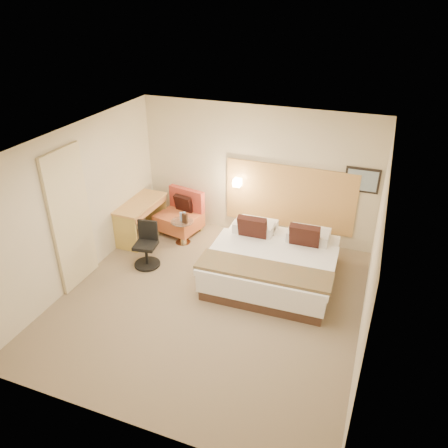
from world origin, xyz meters
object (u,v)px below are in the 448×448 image
at_px(side_table, 183,231).
at_px(desk_chair, 147,248).
at_px(desk, 141,210).
at_px(lounge_chair, 181,216).
at_px(bed, 273,262).

distance_m(side_table, desk_chair, 0.98).
bearing_deg(desk_chair, desk, 124.51).
relative_size(lounge_chair, desk_chair, 1.14).
height_order(side_table, desk, desk).
relative_size(lounge_chair, desk, 0.76).
bearing_deg(desk, desk_chair, -55.49).
xyz_separation_m(lounge_chair, side_table, (0.26, -0.46, -0.07)).
height_order(lounge_chair, side_table, lounge_chair).
height_order(lounge_chair, desk, lounge_chair).
xyz_separation_m(bed, desk_chair, (-2.31, -0.38, 0.01)).
relative_size(desk, desk_chair, 1.51).
bearing_deg(desk_chair, lounge_chair, 89.00).
bearing_deg(desk, side_table, 3.68).
bearing_deg(side_table, desk, -176.32).
distance_m(bed, desk_chair, 2.34).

